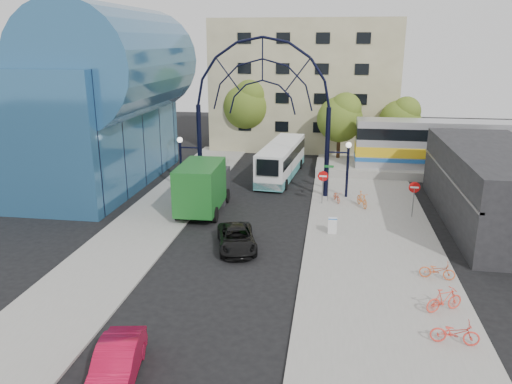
% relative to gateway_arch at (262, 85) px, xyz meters
% --- Properties ---
extents(ground, '(120.00, 120.00, 0.00)m').
position_rel_gateway_arch_xyz_m(ground, '(0.00, -14.00, -8.56)').
color(ground, black).
rests_on(ground, ground).
extents(sidewalk_east, '(8.00, 56.00, 0.12)m').
position_rel_gateway_arch_xyz_m(sidewalk_east, '(8.00, -10.00, -8.50)').
color(sidewalk_east, gray).
rests_on(sidewalk_east, ground).
extents(plaza_west, '(5.00, 50.00, 0.12)m').
position_rel_gateway_arch_xyz_m(plaza_west, '(-6.50, -8.00, -8.50)').
color(plaza_west, gray).
rests_on(plaza_west, ground).
extents(gateway_arch, '(13.64, 0.44, 12.10)m').
position_rel_gateway_arch_xyz_m(gateway_arch, '(0.00, 0.00, 0.00)').
color(gateway_arch, black).
rests_on(gateway_arch, ground).
extents(stop_sign, '(0.80, 0.07, 2.50)m').
position_rel_gateway_arch_xyz_m(stop_sign, '(4.80, -2.00, -6.56)').
color(stop_sign, slate).
rests_on(stop_sign, sidewalk_east).
extents(do_not_enter_sign, '(0.76, 0.07, 2.48)m').
position_rel_gateway_arch_xyz_m(do_not_enter_sign, '(11.00, -4.00, -6.58)').
color(do_not_enter_sign, slate).
rests_on(do_not_enter_sign, sidewalk_east).
extents(street_name_sign, '(0.70, 0.70, 2.80)m').
position_rel_gateway_arch_xyz_m(street_name_sign, '(5.20, -1.40, -6.43)').
color(street_name_sign, slate).
rests_on(street_name_sign, sidewalk_east).
extents(sandwich_board, '(0.55, 0.61, 0.99)m').
position_rel_gateway_arch_xyz_m(sandwich_board, '(5.60, -8.02, -7.81)').
color(sandwich_board, white).
rests_on(sandwich_board, sidewalk_east).
extents(transit_hall, '(16.50, 18.00, 14.50)m').
position_rel_gateway_arch_xyz_m(transit_hall, '(-15.30, 1.00, -1.86)').
color(transit_hall, '#2C5C87').
rests_on(transit_hall, ground).
extents(commercial_block_east, '(6.00, 16.00, 5.00)m').
position_rel_gateway_arch_xyz_m(commercial_block_east, '(16.00, -4.00, -6.06)').
color(commercial_block_east, black).
rests_on(commercial_block_east, ground).
extents(apartment_block, '(20.00, 12.10, 14.00)m').
position_rel_gateway_arch_xyz_m(apartment_block, '(2.00, 20.97, -1.55)').
color(apartment_block, tan).
rests_on(apartment_block, ground).
extents(train_platform, '(32.00, 5.00, 0.80)m').
position_rel_gateway_arch_xyz_m(train_platform, '(20.00, 8.00, -8.16)').
color(train_platform, gray).
rests_on(train_platform, ground).
extents(train_car, '(25.10, 3.05, 4.20)m').
position_rel_gateway_arch_xyz_m(train_car, '(20.00, 8.00, -5.66)').
color(train_car, '#B7B7BC').
rests_on(train_car, train_platform).
extents(tree_north_a, '(4.48, 4.48, 7.00)m').
position_rel_gateway_arch_xyz_m(tree_north_a, '(6.12, 11.93, -3.95)').
color(tree_north_a, '#382314').
rests_on(tree_north_a, ground).
extents(tree_north_b, '(5.12, 5.12, 8.00)m').
position_rel_gateway_arch_xyz_m(tree_north_b, '(-3.88, 15.93, -3.29)').
color(tree_north_b, '#382314').
rests_on(tree_north_b, ground).
extents(tree_north_c, '(4.16, 4.16, 6.50)m').
position_rel_gateway_arch_xyz_m(tree_north_c, '(12.12, 13.93, -4.28)').
color(tree_north_c, '#382314').
rests_on(tree_north_c, ground).
extents(city_bus, '(3.45, 11.11, 3.01)m').
position_rel_gateway_arch_xyz_m(city_bus, '(0.95, 5.60, -6.98)').
color(city_bus, white).
rests_on(city_bus, ground).
extents(green_truck, '(2.97, 7.31, 3.65)m').
position_rel_gateway_arch_xyz_m(green_truck, '(-3.55, -4.59, -6.73)').
color(green_truck, black).
rests_on(green_truck, ground).
extents(black_suv, '(3.24, 4.96, 1.27)m').
position_rel_gateway_arch_xyz_m(black_suv, '(0.06, -11.00, -7.92)').
color(black_suv, black).
rests_on(black_suv, ground).
extents(red_sedan, '(2.16, 4.32, 1.36)m').
position_rel_gateway_arch_xyz_m(red_sedan, '(-1.91, -23.35, -7.88)').
color(red_sedan, '#B10A2E').
rests_on(red_sedan, ground).
extents(bike_near_a, '(0.92, 1.61, 0.80)m').
position_rel_gateway_arch_xyz_m(bike_near_a, '(5.88, -1.35, -8.04)').
color(bike_near_a, '#D5522A').
rests_on(bike_near_a, sidewalk_east).
extents(bike_near_b, '(1.11, 1.90, 1.10)m').
position_rel_gateway_arch_xyz_m(bike_near_b, '(7.69, -2.28, -7.89)').
color(bike_near_b, orange).
rests_on(bike_near_b, sidewalk_east).
extents(bike_far_a, '(1.82, 0.87, 0.92)m').
position_rel_gateway_arch_xyz_m(bike_far_a, '(10.90, -13.50, -7.98)').
color(bike_far_a, '#D75A2B').
rests_on(bike_far_a, sidewalk_east).
extents(bike_far_b, '(1.88, 1.29, 1.11)m').
position_rel_gateway_arch_xyz_m(bike_far_b, '(10.59, -16.76, -7.88)').
color(bike_far_b, '#EA412E').
rests_on(bike_far_b, sidewalk_east).
extents(bike_far_c, '(1.93, 0.79, 0.99)m').
position_rel_gateway_arch_xyz_m(bike_far_c, '(10.49, -19.32, -7.94)').
color(bike_far_c, red).
rests_on(bike_far_c, sidewalk_east).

